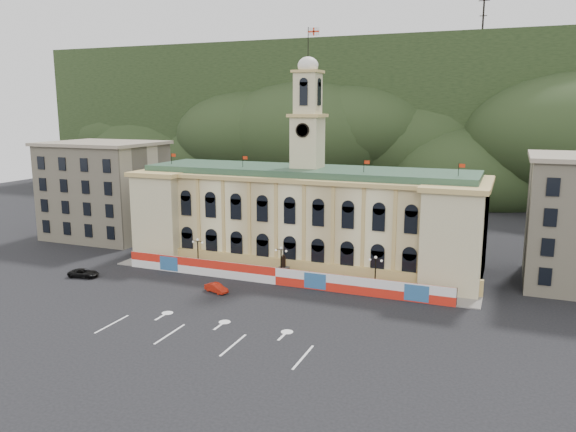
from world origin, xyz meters
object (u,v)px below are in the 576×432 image
at_px(red_sedan, 216,288).
at_px(black_suv, 84,273).
at_px(lamp_center, 281,260).
at_px(statue, 284,271).

relative_size(red_sedan, black_suv, 0.82).
height_order(lamp_center, black_suv, lamp_center).
bearing_deg(statue, black_suv, -159.59).
height_order(statue, lamp_center, lamp_center).
bearing_deg(red_sedan, statue, -14.03).
height_order(red_sedan, black_suv, black_suv).
height_order(statue, black_suv, statue).
bearing_deg(red_sedan, black_suv, 113.35).
distance_m(lamp_center, red_sedan, 10.62).
relative_size(statue, lamp_center, 0.72).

